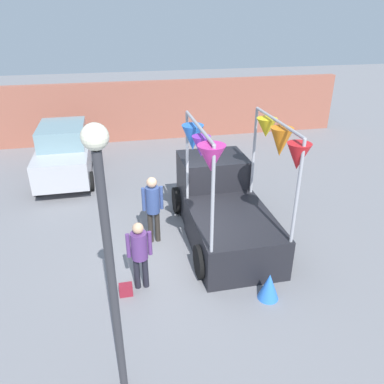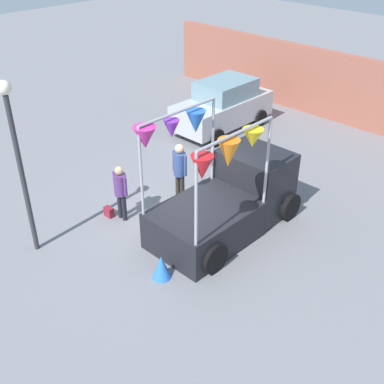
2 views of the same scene
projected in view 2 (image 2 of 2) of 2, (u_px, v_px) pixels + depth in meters
name	position (u px, v px, depth m)	size (l,w,h in m)	color
ground_plane	(185.00, 220.00, 13.10)	(60.00, 60.00, 0.00)	slate
vendor_truck	(231.00, 196.00, 12.43)	(2.41, 4.09, 3.30)	black
parked_car	(223.00, 105.00, 17.87)	(1.88, 4.00, 1.88)	#B7B7BC
person_customer	(120.00, 188.00, 12.66)	(0.53, 0.34, 1.60)	black
person_vendor	(180.00, 167.00, 13.36)	(0.53, 0.34, 1.80)	#2D2823
handbag	(109.00, 212.00, 13.17)	(0.28, 0.16, 0.28)	maroon
street_lamp	(16.00, 148.00, 10.59)	(0.32, 0.32, 4.31)	#333338
brick_boundary_wall	(357.00, 92.00, 18.04)	(18.00, 0.36, 2.60)	#9E5947
folded_kite_bundle_azure	(161.00, 267.00, 10.94)	(0.44, 0.44, 0.60)	blue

